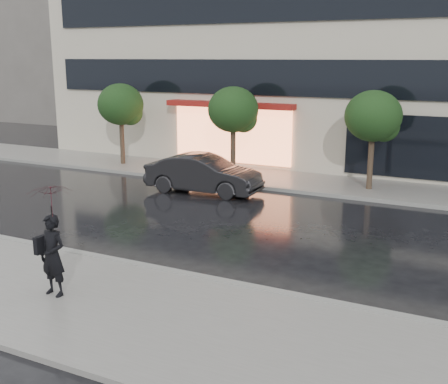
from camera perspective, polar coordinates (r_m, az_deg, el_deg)
The scene contains 11 objects.
ground at distance 15.10m, azimuth -5.48°, elevation -6.71°, with size 120.00×120.00×0.00m, color black.
sidewalk_near at distance 12.66m, azimuth -13.47°, elevation -10.87°, with size 60.00×4.50×0.12m, color slate.
sidewalk_far at distance 24.02m, azimuth 7.63°, elevation 1.06°, with size 60.00×3.50×0.12m, color slate.
curb_near at distance 14.30m, azimuth -7.63°, elevation -7.66°, with size 60.00×0.25×0.14m, color gray.
curb_far at distance 22.41m, azimuth 6.15°, elevation 0.22°, with size 60.00×0.25×0.14m, color gray.
bg_building_left at distance 52.05m, azimuth -16.92°, elevation 13.88°, with size 14.00×10.00×12.00m, color #59544F.
tree_far_west at distance 27.61m, azimuth -10.32°, elevation 8.60°, with size 2.20×2.20×3.99m.
tree_mid_west at distance 24.48m, azimuth 1.10°, elevation 8.20°, with size 2.20×2.20×3.99m.
tree_mid_east at distance 22.55m, azimuth 15.08°, elevation 7.27°, with size 2.20×2.20×3.99m.
parked_car at distance 21.97m, azimuth -2.10°, elevation 1.84°, with size 1.60×4.57×1.51m, color black.
pedestrian_with_umbrella at distance 12.56m, azimuth -17.12°, elevation -3.36°, with size 0.98×1.00×2.48m.
Camera 1 is at (7.63, -11.93, 5.22)m, focal length 45.00 mm.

